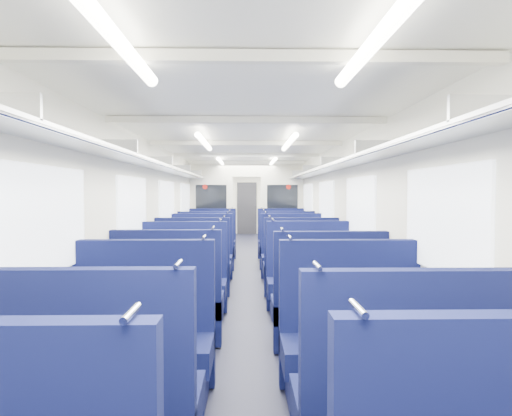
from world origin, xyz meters
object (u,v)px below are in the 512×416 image
seat_8 (169,307)px  seat_18 (212,244)px  seat_15 (293,260)px  seat_16 (207,252)px  bulkhead (247,208)px  seat_9 (327,311)px  seat_13 (300,271)px  seat_11 (310,285)px  seat_12 (194,271)px  seat_6 (141,349)px  seat_7 (353,349)px  end_door (247,208)px  seat_14 (201,261)px  seat_4 (96,416)px  seat_17 (286,251)px  seat_19 (282,244)px  seat_10 (183,287)px

seat_8 → seat_18: size_ratio=1.00×
seat_15 → seat_16: bearing=145.6°
bulkhead → seat_9: (0.83, -6.45, -0.84)m
seat_13 → seat_11: bearing=-90.0°
seat_12 → seat_6: bearing=-90.0°
seat_6 → seat_9: 1.98m
seat_7 → seat_8: bearing=141.8°
end_door → seat_7: bearing=-86.6°
seat_14 → seat_4: bearing=-90.0°
seat_4 → seat_16: same height
seat_9 → seat_15: bearing=90.0°
end_door → seat_6: size_ratio=1.59×
seat_9 → seat_17: (0.00, 4.77, 0.00)m
seat_16 → seat_18: 1.30m
seat_12 → seat_16: same height
seat_9 → seat_15: 3.50m
seat_9 → seat_16: 4.92m
seat_14 → seat_18: same height
seat_6 → seat_7: (1.66, -0.03, 0.00)m
seat_9 → seat_14: size_ratio=1.00×
bulkhead → seat_19: size_ratio=2.22×
seat_8 → seat_12: size_ratio=1.00×
end_door → seat_17: 8.02m
seat_11 → seat_16: (-1.66, 3.36, 0.00)m
seat_8 → seat_18: same height
seat_4 → seat_8: same height
seat_14 → seat_19: size_ratio=1.00×
seat_7 → bulkhead: bearing=96.3°
end_door → seat_18: bearing=-97.0°
seat_10 → seat_12: 1.21m
seat_6 → seat_9: same height
seat_4 → seat_14: size_ratio=1.00×
seat_12 → seat_18: (0.00, 3.53, 0.00)m
seat_9 → seat_12: bearing=124.6°
end_door → seat_13: size_ratio=1.59×
seat_4 → seat_15: (1.66, 5.62, 0.00)m
seat_14 → seat_16: 1.19m
bulkhead → seat_16: size_ratio=2.22×
seat_8 → seat_14: (0.00, 3.25, 0.00)m
seat_6 → seat_7: size_ratio=1.00×
seat_6 → seat_19: (1.66, 7.04, 0.00)m
seat_7 → end_door: bearing=93.4°
bulkhead → seat_15: size_ratio=2.22×
seat_12 → seat_15: 1.99m
seat_11 → seat_12: 2.01m
seat_8 → seat_6: bearing=-90.0°
seat_7 → seat_19: (0.00, 7.07, 0.00)m
seat_8 → seat_16: (0.00, 4.43, 0.00)m
seat_10 → seat_12: bearing=90.0°
seat_8 → seat_9: bearing=-6.9°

